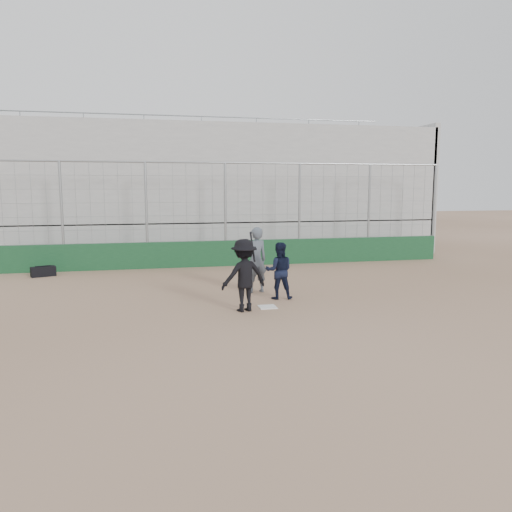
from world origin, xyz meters
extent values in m
plane|color=brown|center=(0.00, 0.00, 0.00)|extent=(90.00, 90.00, 0.00)
cube|color=white|center=(0.00, 0.00, 0.01)|extent=(0.44, 0.44, 0.02)
cube|color=#133D20|center=(0.00, 7.00, 0.50)|extent=(18.00, 0.25, 1.00)
cylinder|color=gray|center=(0.00, 7.00, 2.00)|extent=(0.10, 0.10, 4.00)
cylinder|color=gray|center=(9.00, 7.00, 2.00)|extent=(0.10, 0.10, 4.00)
cylinder|color=gray|center=(0.00, 7.00, 4.00)|extent=(18.00, 0.07, 0.07)
cube|color=#9E9E9E|center=(0.00, 11.95, 0.80)|extent=(20.00, 6.70, 1.60)
cube|color=#9E9E9E|center=(0.00, 11.95, 3.70)|extent=(20.00, 6.70, 4.20)
cube|color=#9E9E9E|center=(10.00, 11.95, 2.90)|extent=(0.25, 6.70, 6.10)
cylinder|color=gray|center=(0.00, 15.10, 6.80)|extent=(20.00, 0.06, 0.06)
imported|color=black|center=(-0.66, -0.22, 0.91)|extent=(1.30, 0.95, 1.81)
cylinder|color=black|center=(-0.41, -0.07, 1.60)|extent=(0.07, 0.57, 0.71)
imported|color=black|center=(0.54, 0.88, 0.52)|extent=(0.86, 0.73, 1.04)
sphere|color=maroon|center=(0.54, 0.88, 0.94)|extent=(0.28, 0.28, 0.28)
imported|color=#4B545F|center=(0.10, 1.88, 0.87)|extent=(0.80, 0.63, 1.74)
cube|color=black|center=(-6.56, 6.02, 0.17)|extent=(0.87, 0.61, 0.34)
cylinder|color=black|center=(-6.56, 6.02, 0.36)|extent=(0.50, 0.23, 0.04)
camera|label=1|loc=(-2.96, -12.22, 3.09)|focal=35.00mm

